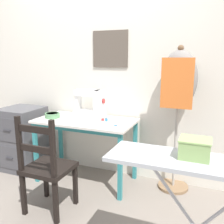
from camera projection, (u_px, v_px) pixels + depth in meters
The scene contains 13 objects.
ground_plane at pixel (74, 191), 2.63m from camera, with size 14.00×14.00×0.00m, color gray.
wall_back at pixel (98, 67), 2.93m from camera, with size 10.00×0.07×2.55m.
sewing_table at pixel (85, 128), 2.74m from camera, with size 1.08×0.57×0.72m.
sewing_machine at pixel (91, 104), 2.82m from camera, with size 0.35×0.17×0.34m.
fabric_bowl at pixel (52, 115), 2.82m from camera, with size 0.17×0.17×0.05m.
scissors at pixel (116, 126), 2.47m from camera, with size 0.11×0.13×0.01m.
thread_spool_near_machine at pixel (103, 119), 2.68m from camera, with size 0.04×0.04×0.04m.
thread_spool_mid_table at pixel (106, 120), 2.66m from camera, with size 0.04×0.04×0.04m.
wooden_chair at pixel (47, 168), 2.22m from camera, with size 0.40×0.38×0.91m.
filing_cabinet at pixel (23, 138), 3.14m from camera, with size 0.47×0.49×0.78m.
dress_form at pixel (179, 86), 2.47m from camera, with size 0.36×0.32×1.50m.
ironing_board at pixel (202, 170), 1.37m from camera, with size 1.06×0.32×0.83m.
storage_box at pixel (195, 148), 1.40m from camera, with size 0.17×0.15×0.11m.
Camera 1 is at (1.28, -2.06, 1.38)m, focal length 40.00 mm.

